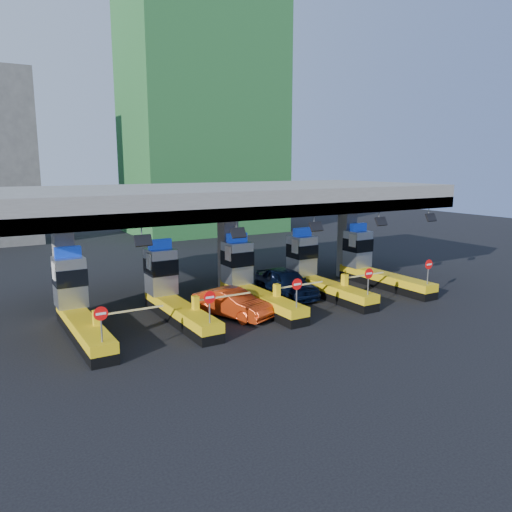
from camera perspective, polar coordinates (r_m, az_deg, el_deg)
ground at (r=30.20m, az=-0.49°, el=-5.60°), size 120.00×120.00×0.00m
toll_canopy at (r=31.60m, az=-3.17°, el=6.41°), size 28.00×12.09×7.00m
toll_lane_far_left at (r=26.65m, az=-19.76°, el=-5.31°), size 4.43×8.00×4.16m
toll_lane_left at (r=27.97m, az=-9.67°, el=-4.10°), size 4.43×8.00×4.16m
toll_lane_center at (r=30.07m, az=-0.76°, el=-2.92°), size 4.43×8.00×4.16m
toll_lane_right at (r=32.81m, az=6.81°, el=-1.86°), size 4.43×8.00×4.16m
toll_lane_far_right at (r=36.04m, az=13.11°, el=-0.95°), size 4.43×8.00×4.16m
bg_building_scaffold at (r=63.21m, az=-6.08°, el=15.53°), size 18.00×12.00×28.00m
van at (r=31.92m, az=3.48°, el=-3.05°), size 2.32×5.40×1.82m
red_car at (r=27.71m, az=-2.69°, el=-5.43°), size 3.26×4.98×1.55m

